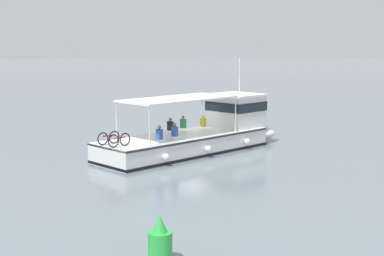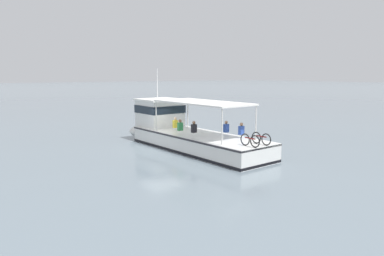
# 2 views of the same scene
# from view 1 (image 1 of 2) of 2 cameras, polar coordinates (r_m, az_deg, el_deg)

# --- Properties ---
(ground_plane) EXTENTS (400.00, 400.00, 0.00)m
(ground_plane) POSITION_cam_1_polar(r_m,az_deg,el_deg) (33.73, 0.22, -1.81)
(ground_plane) COLOR slate
(ferry_main) EXTENTS (4.08, 12.97, 5.32)m
(ferry_main) POSITION_cam_1_polar(r_m,az_deg,el_deg) (32.21, 1.29, -0.48)
(ferry_main) COLOR white
(ferry_main) RESTS_ON ground
(channel_buoy) EXTENTS (0.70, 0.70, 1.40)m
(channel_buoy) POSITION_cam_1_polar(r_m,az_deg,el_deg) (15.97, -3.31, -11.82)
(channel_buoy) COLOR green
(channel_buoy) RESTS_ON ground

